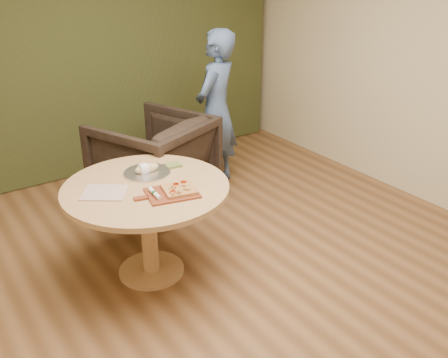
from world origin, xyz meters
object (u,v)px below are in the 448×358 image
armchair (154,157)px  bread_roll (146,169)px  pizza_paddle (171,193)px  serving_tray (147,173)px  pedestal_table (147,203)px  person_standing (216,111)px  flatbread_pizza (179,189)px  cutlery_roll (154,193)px

armchair → bread_roll: bearing=37.9°
pizza_paddle → armchair: 1.38m
bread_roll → armchair: armchair is taller
serving_tray → bread_roll: bearing=180.0°
serving_tray → armchair: bearing=60.7°
pedestal_table → person_standing: 1.72m
pedestal_table → pizza_paddle: bearing=-69.6°
flatbread_pizza → bread_roll: (-0.05, 0.43, 0.02)m
bread_roll → pizza_paddle: bearing=-92.3°
bread_roll → armchair: 1.02m
armchair → flatbread_pizza: bearing=48.7°
cutlery_roll → armchair: (0.61, 1.24, -0.29)m
bread_roll → pedestal_table: bearing=-117.8°
flatbread_pizza → cutlery_roll: 0.18m
armchair → cutlery_roll: bearing=41.3°
flatbread_pizza → cutlery_roll: flatbread_pizza is taller
pedestal_table → pizza_paddle: 0.28m
cutlery_roll → bread_roll: size_ratio=1.03×
cutlery_roll → serving_tray: (0.14, 0.39, -0.02)m
pizza_paddle → flatbread_pizza: size_ratio=1.78×
armchair → person_standing: size_ratio=0.60×
cutlery_roll → person_standing: person_standing is taller
serving_tray → person_standing: 1.51m
serving_tray → pizza_paddle: bearing=-93.6°
bread_roll → person_standing: size_ratio=0.12×
flatbread_pizza → bread_roll: bearing=96.2°
pedestal_table → serving_tray: 0.26m
serving_tray → bread_roll: (-0.01, 0.00, 0.04)m
pizza_paddle → person_standing: (1.25, 1.29, 0.06)m
pizza_paddle → armchair: size_ratio=0.48×
flatbread_pizza → person_standing: (1.19, 1.31, 0.04)m
pedestal_table → cutlery_roll: (-0.03, -0.20, 0.17)m
serving_tray → armchair: armchair is taller
person_standing → bread_roll: bearing=5.6°
pizza_paddle → person_standing: person_standing is taller
cutlery_roll → pedestal_table: bearing=86.4°
pedestal_table → serving_tray: serving_tray is taller
flatbread_pizza → person_standing: 1.77m
pizza_paddle → person_standing: bearing=59.2°
flatbread_pizza → armchair: bearing=71.0°
flatbread_pizza → armchair: size_ratio=0.27×
armchair → serving_tray: bearing=38.4°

